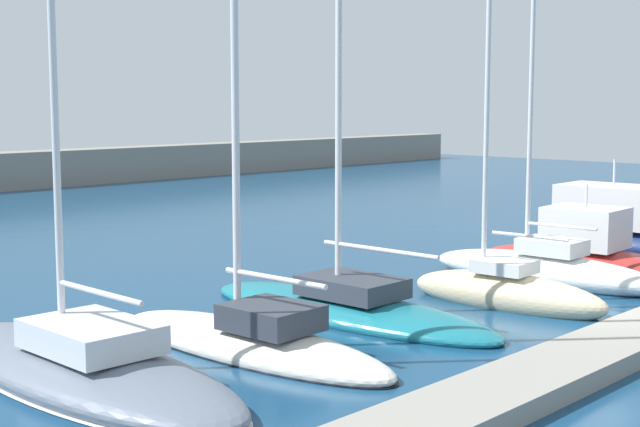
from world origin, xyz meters
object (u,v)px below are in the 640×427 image
object	(u,v)px
sailboat_white_fifth	(544,266)
motorboat_navy_seventh	(628,231)
sailboat_teal_third	(347,304)
motorboat_red_sixth	(586,252)
sailboat_sand_fourth	(506,291)
sailboat_ivory_second	(250,337)
sailboat_slate_nearest	(83,365)

from	to	relation	value
sailboat_white_fifth	motorboat_navy_seventh	size ratio (longest dim) A/B	1.86
sailboat_teal_third	motorboat_red_sixth	distance (m)	11.35
sailboat_teal_third	motorboat_navy_seventh	bearing A→B (deg)	-92.80
sailboat_sand_fourth	sailboat_white_fifth	world-z (taller)	sailboat_white_fifth
sailboat_teal_third	sailboat_sand_fourth	xyz separation A→B (m)	(4.01, -2.47, 0.09)
sailboat_teal_third	motorboat_navy_seventh	size ratio (longest dim) A/B	2.08
sailboat_teal_third	sailboat_sand_fourth	distance (m)	4.71
sailboat_white_fifth	motorboat_navy_seventh	distance (m)	7.82
sailboat_ivory_second	sailboat_teal_third	world-z (taller)	sailboat_teal_third
sailboat_ivory_second	sailboat_sand_fourth	xyz separation A→B (m)	(8.24, -1.74, 0.09)
sailboat_ivory_second	sailboat_sand_fourth	world-z (taller)	sailboat_ivory_second
sailboat_sand_fourth	motorboat_red_sixth	world-z (taller)	sailboat_sand_fourth
sailboat_slate_nearest	sailboat_sand_fourth	xyz separation A→B (m)	(12.13, -2.61, 0.10)
sailboat_sand_fourth	motorboat_navy_seventh	distance (m)	11.65
sailboat_white_fifth	motorboat_red_sixth	size ratio (longest dim) A/B	2.02
sailboat_ivory_second	motorboat_red_sixth	xyz separation A→B (m)	(15.51, -0.45, 0.17)
sailboat_teal_third	motorboat_navy_seventh	xyz separation A→B (m)	(15.53, -0.73, 0.46)
sailboat_teal_third	sailboat_white_fifth	bearing A→B (deg)	-101.27
sailboat_ivory_second	sailboat_sand_fourth	size ratio (longest dim) A/B	1.61
sailboat_slate_nearest	sailboat_ivory_second	size ratio (longest dim) A/B	1.01
sailboat_slate_nearest	sailboat_teal_third	xyz separation A→B (m)	(8.11, -0.14, 0.01)
sailboat_sand_fourth	sailboat_white_fifth	bearing A→B (deg)	-78.51
sailboat_ivory_second	motorboat_red_sixth	distance (m)	15.52
sailboat_teal_third	sailboat_ivory_second	bearing A→B (deg)	99.70
sailboat_sand_fourth	motorboat_red_sixth	distance (m)	7.39
motorboat_red_sixth	sailboat_sand_fourth	bearing A→B (deg)	97.14
sailboat_ivory_second	sailboat_white_fifth	bearing A→B (deg)	-95.30
sailboat_ivory_second	motorboat_navy_seventh	xyz separation A→B (m)	(19.76, -0.00, 0.46)
sailboat_white_fifth	motorboat_red_sixth	distance (m)	3.55
sailboat_slate_nearest	sailboat_teal_third	size ratio (longest dim) A/B	0.91
sailboat_sand_fourth	sailboat_white_fifth	distance (m)	3.86
sailboat_slate_nearest	sailboat_white_fifth	size ratio (longest dim) A/B	1.02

